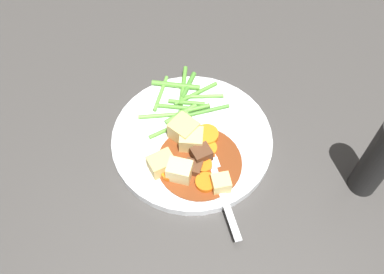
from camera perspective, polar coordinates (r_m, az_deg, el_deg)
ground_plane at (r=0.68m, az=0.00°, el=-0.71°), size 3.00×3.00×0.00m
dinner_plate at (r=0.68m, az=0.00°, el=-0.36°), size 0.25×0.25×0.02m
stew_sauce at (r=0.64m, az=0.98°, el=-3.38°), size 0.13×0.13×0.00m
carrot_slice_0 at (r=0.67m, az=2.01°, el=0.50°), size 0.05×0.05×0.01m
carrot_slice_1 at (r=0.65m, az=2.05°, el=-1.57°), size 0.03×0.03×0.01m
carrot_slice_2 at (r=0.63m, az=-3.02°, el=-4.80°), size 0.03×0.03×0.01m
carrot_slice_3 at (r=0.67m, az=0.23°, el=0.65°), size 0.04×0.04×0.01m
carrot_slice_4 at (r=0.62m, az=1.81°, el=-6.06°), size 0.03×0.03×0.01m
carrot_slice_5 at (r=0.64m, az=1.55°, el=-3.83°), size 0.03×0.03×0.01m
potato_chunk_0 at (r=0.66m, az=-1.12°, el=0.78°), size 0.05×0.05×0.03m
potato_chunk_1 at (r=0.62m, az=-1.66°, el=-4.54°), size 0.03×0.04×0.03m
potato_chunk_2 at (r=0.62m, az=3.85°, el=-6.14°), size 0.03×0.03×0.02m
potato_chunk_3 at (r=0.65m, az=0.10°, el=-0.38°), size 0.03×0.03×0.03m
potato_chunk_4 at (r=0.63m, az=-4.06°, el=-3.54°), size 0.04×0.05×0.03m
meat_chunk_0 at (r=0.63m, az=0.17°, el=-4.07°), size 0.03×0.03×0.02m
meat_chunk_1 at (r=0.64m, az=1.24°, el=-2.35°), size 0.03×0.04×0.02m
green_bean_0 at (r=0.73m, az=-1.17°, el=6.81°), size 0.08×0.01×0.01m
green_bean_1 at (r=0.72m, az=0.89°, el=5.75°), size 0.05×0.07×0.01m
green_bean_2 at (r=0.70m, az=-0.72°, el=4.59°), size 0.01×0.06×0.01m
green_bean_3 at (r=0.70m, az=-2.57°, el=4.01°), size 0.01×0.06×0.01m
green_bean_4 at (r=0.68m, az=-2.80°, el=1.23°), size 0.05×0.07×0.01m
green_bean_5 at (r=0.70m, az=1.97°, el=3.47°), size 0.03×0.07×0.01m
green_bean_6 at (r=0.72m, az=-4.16°, el=5.78°), size 0.07×0.02×0.01m
green_bean_7 at (r=0.69m, az=-1.47°, el=3.07°), size 0.04×0.05×0.01m
green_bean_8 at (r=0.73m, az=-0.50°, el=6.84°), size 0.06×0.02×0.01m
green_bean_9 at (r=0.70m, az=0.41°, el=3.72°), size 0.03×0.05×0.01m
green_bean_10 at (r=0.69m, az=-3.81°, el=2.88°), size 0.02×0.08×0.01m
green_bean_11 at (r=0.71m, az=1.30°, el=5.39°), size 0.01×0.07×0.01m
green_bean_12 at (r=0.73m, az=-2.17°, el=6.87°), size 0.01×0.08×0.01m
fork at (r=0.63m, az=3.44°, el=-5.85°), size 0.17×0.07×0.00m
pepper_mill at (r=0.63m, az=23.45°, el=-2.75°), size 0.04×0.04×0.15m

